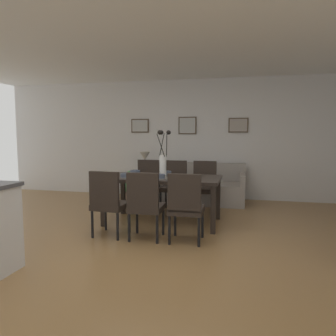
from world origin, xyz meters
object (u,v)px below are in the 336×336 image
Objects in this scene: bowl_near_right at (135,172)px; table_lamp at (145,158)px; potted_plant at (129,185)px; bowl_far_left at (159,176)px; dining_chair_near_left at (108,200)px; dining_chair_near_right at (147,182)px; centerpiece_vase at (163,159)px; dining_chair_mid_right at (204,184)px; bowl_far_right at (166,173)px; framed_picture_center at (187,126)px; framed_picture_left at (140,126)px; dining_table at (163,181)px; dining_chair_mid_left at (186,204)px; sofa at (197,189)px; dining_chair_far_left at (145,202)px; side_table at (145,187)px; bowl_near_left at (126,175)px; dining_chair_far_right at (174,183)px.

table_lamp is at bearing 101.39° from bowl_near_right.
bowl_far_left is at bearing -55.26° from potted_plant.
dining_chair_near_right is (0.01, 1.77, 0.00)m from dining_chair_near_left.
dining_chair_mid_right is at bearing 58.43° from centerpiece_vase.
bowl_near_right is (-0.01, -0.68, 0.27)m from dining_chair_near_right.
table_lamp reaches higher than dining_chair_near_right.
bowl_far_right is 2.14m from framed_picture_center.
dining_chair_mid_right is 1.37× the size of potted_plant.
centerpiece_vase is at bearing -121.57° from dining_chair_mid_right.
framed_picture_left is at bearing 119.07° from bowl_far_right.
dining_table is 1.96× the size of dining_chair_mid_right.
potted_plant is (-1.05, -0.88, -1.23)m from framed_picture_center.
dining_chair_near_left is 1.08m from dining_chair_mid_left.
dining_table is 0.92× the size of sofa.
dining_chair_far_left is at bearing -179.13° from dining_chair_mid_left.
dining_chair_far_left is at bearing -91.06° from centerpiece_vase.
table_lamp is 0.76× the size of potted_plant.
side_table is (-0.31, 1.54, -0.52)m from bowl_near_right.
dining_chair_mid_left reaches higher than potted_plant.
bowl_far_left is at bearing -66.63° from side_table.
bowl_far_left is (0.54, 0.00, 0.00)m from bowl_near_left.
dining_table is at bearing 21.53° from bowl_near_left.
dining_table is at bearing 89.00° from dining_chair_far_left.
dining_chair_far_left is 3.45m from framed_picture_left.
table_lamp is at bearing 118.87° from bowl_far_right.
bowl_near_right is (-0.53, -0.66, 0.27)m from dining_chair_far_right.
potted_plant is (-0.20, -0.45, 0.11)m from side_table.
sofa is (0.83, 1.92, -0.50)m from bowl_near_left.
bowl_near_right is at bearing -148.16° from dining_chair_mid_right.
dining_chair_far_right reaches higher than bowl_near_left.
dining_chair_near_right is at bearing 121.03° from centerpiece_vase.
bowl_near_right is at bearing 141.73° from bowl_far_left.
framed_picture_center is (-0.29, 0.48, 1.32)m from sofa.
potted_plant is (-1.04, 2.21, -0.14)m from dining_chair_far_left.
dining_chair_far_right is 0.89m from bowl_near_right.
side_table is (-0.84, 0.88, -0.25)m from dining_chair_far_right.
table_lamp is (-1.38, 2.65, 0.38)m from dining_chair_mid_left.
bowl_far_left is at bearing -90.00° from bowl_far_right.
bowl_near_right is at bearing -74.23° from framed_picture_left.
potted_plant is (-1.60, 0.42, -0.14)m from dining_chair_mid_right.
dining_chair_far_left is at bearing -91.00° from dining_table.
bowl_near_right is 0.54m from bowl_far_right.
centerpiece_vase is 1.10× the size of potted_plant.
framed_picture_left is (-1.63, 3.08, 1.09)m from dining_chair_mid_left.
dining_chair_mid_right is 5.41× the size of bowl_near_right.
potted_plant is at bearing -163.49° from sofa.
framed_picture_left reaches higher than dining_chair_near_left.
bowl_near_right is at bearing -78.61° from table_lamp.
dining_chair_near_right is 1.78m from framed_picture_left.
framed_picture_center is (0.00, 2.19, 0.93)m from dining_table.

